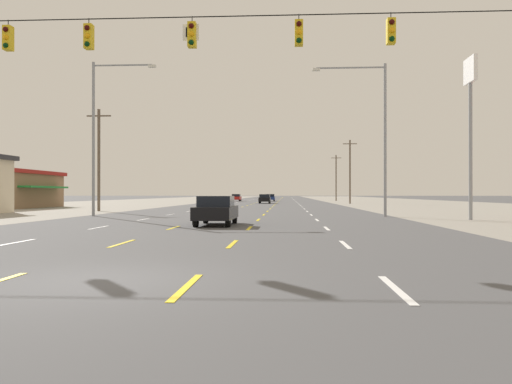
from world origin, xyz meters
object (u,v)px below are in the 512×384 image
at_px(sedan_center_turn_near, 265,199).
at_px(sedan_center_turn_mid, 270,198).
at_px(pole_sign_right_row_0, 470,101).
at_px(sedan_center_turn_nearest, 216,210).
at_px(sedan_far_left_midfar, 236,197).
at_px(streetlight_left_row_0, 100,127).
at_px(streetlight_right_row_0, 377,127).

xyz_separation_m(sedan_center_turn_near, sedan_center_turn_mid, (0.17, 23.49, 0.00)).
distance_m(sedan_center_turn_mid, pole_sign_right_row_0, 76.35).
relative_size(sedan_center_turn_nearest, sedan_center_turn_mid, 1.00).
bearing_deg(sedan_center_turn_near, sedan_far_left_midfar, 105.95).
relative_size(pole_sign_right_row_0, streetlight_left_row_0, 0.90).
height_order(sedan_center_turn_mid, sedan_far_left_midfar, same).
bearing_deg(pole_sign_right_row_0, sedan_center_turn_nearest, -157.47).
height_order(pole_sign_right_row_0, streetlight_left_row_0, streetlight_left_row_0).
distance_m(sedan_center_turn_near, sedan_far_left_midfar, 24.96).
relative_size(sedan_center_turn_near, streetlight_left_row_0, 0.41).
bearing_deg(sedan_far_left_midfar, sedan_center_turn_nearest, -85.19).
xyz_separation_m(sedan_center_turn_nearest, streetlight_left_row_0, (-9.64, 10.11, 5.51)).
bearing_deg(sedan_far_left_midfar, pole_sign_right_row_0, -74.16).
xyz_separation_m(sedan_center_turn_nearest, sedan_center_turn_mid, (0.19, 80.75, 0.00)).
bearing_deg(sedan_center_turn_nearest, sedan_center_turn_near, 89.98).
xyz_separation_m(sedan_far_left_midfar, streetlight_right_row_0, (16.53, -71.14, 5.36)).
bearing_deg(sedan_center_turn_mid, pole_sign_right_row_0, -79.15).
relative_size(sedan_far_left_midfar, pole_sign_right_row_0, 0.46).
bearing_deg(sedan_center_turn_near, sedan_center_turn_nearest, -90.02).
bearing_deg(streetlight_left_row_0, pole_sign_right_row_0, -9.62).
distance_m(sedan_center_turn_nearest, streetlight_right_row_0, 15.00).
height_order(sedan_center_turn_near, sedan_far_left_midfar, same).
relative_size(sedan_center_turn_mid, pole_sign_right_row_0, 0.46).
bearing_deg(sedan_far_left_midfar, sedan_center_turn_near, -74.05).
xyz_separation_m(pole_sign_right_row_0, streetlight_right_row_0, (-4.82, 4.09, -1.04)).
xyz_separation_m(sedan_center_turn_near, pole_sign_right_row_0, (14.48, -51.24, 6.40)).
height_order(sedan_center_turn_mid, streetlight_left_row_0, streetlight_left_row_0).
relative_size(sedan_center_turn_near, streetlight_right_row_0, 0.43).
xyz_separation_m(sedan_far_left_midfar, pole_sign_right_row_0, (21.35, -75.24, 6.40)).
xyz_separation_m(pole_sign_right_row_0, streetlight_left_row_0, (-24.15, 4.09, -0.89)).
height_order(sedan_center_turn_near, sedan_center_turn_mid, same).
bearing_deg(streetlight_right_row_0, streetlight_left_row_0, -180.00).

